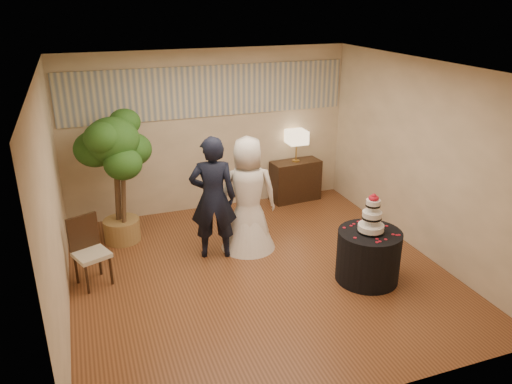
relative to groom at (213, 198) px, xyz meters
name	(u,v)px	position (x,y,z in m)	size (l,w,h in m)	color
floor	(259,273)	(0.44, -0.71, -0.91)	(5.00, 5.00, 0.00)	brown
ceiling	(260,68)	(0.44, -0.71, 1.89)	(5.00, 5.00, 0.00)	white
wall_back	(209,132)	(0.44, 1.79, 0.49)	(5.00, 0.06, 2.80)	beige
wall_front	(360,273)	(0.44, -3.21, 0.49)	(5.00, 0.06, 2.80)	beige
wall_left	(53,204)	(-2.06, -0.71, 0.49)	(0.06, 5.00, 2.80)	beige
wall_right	(421,158)	(2.94, -0.71, 0.49)	(0.06, 5.00, 2.80)	beige
mural_border	(208,91)	(0.44, 1.77, 1.19)	(4.90, 0.02, 0.85)	#ADAE9F
groom	(213,198)	(0.00, 0.00, 0.00)	(0.67, 0.44, 1.83)	black
bride	(248,194)	(0.55, 0.07, -0.04)	(0.85, 0.82, 1.74)	white
cake_table	(368,256)	(1.76, -1.35, -0.56)	(0.85, 0.85, 0.71)	black
wedding_cake	(372,213)	(1.76, -1.35, 0.07)	(0.35, 0.35, 0.54)	white
console	(295,181)	(2.00, 1.57, -0.53)	(0.91, 0.40, 0.76)	black
table_lamp	(296,146)	(2.00, 1.57, 0.13)	(0.34, 0.34, 0.58)	#D4B78C
ficus_tree	(117,178)	(-1.24, 0.95, 0.13)	(0.99, 0.99, 2.08)	#27571B
side_chair	(91,253)	(-1.73, -0.22, -0.44)	(0.43, 0.45, 0.94)	black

